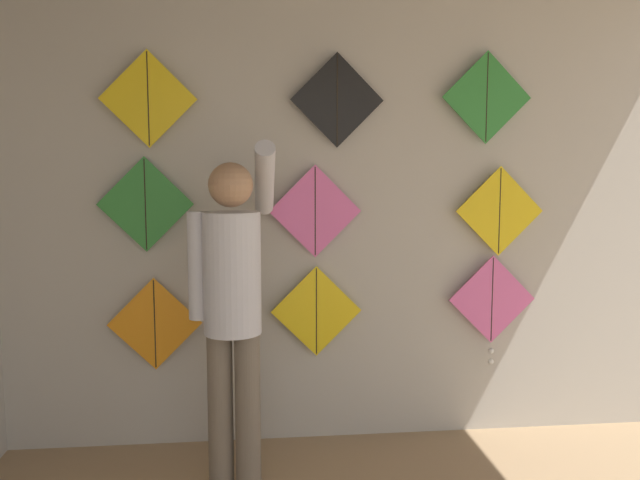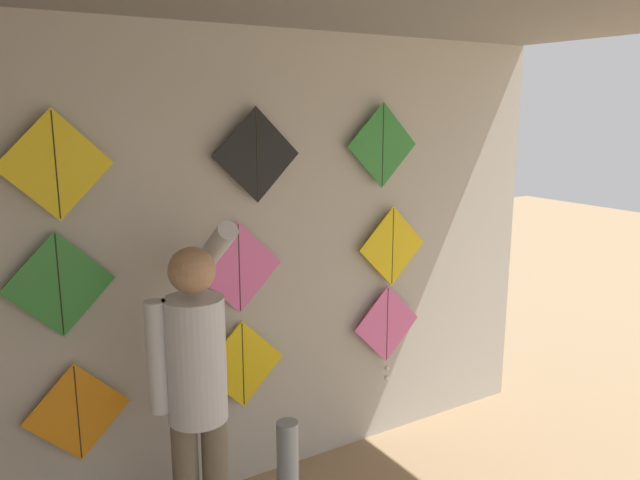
{
  "view_description": "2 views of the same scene",
  "coord_description": "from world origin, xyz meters",
  "px_view_note": "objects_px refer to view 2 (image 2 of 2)",
  "views": [
    {
      "loc": [
        -0.44,
        0.35,
        1.66
      ],
      "look_at": [
        -0.07,
        3.8,
        1.28
      ],
      "focal_mm": 35.0,
      "sensor_mm": 36.0,
      "label": 1
    },
    {
      "loc": [
        -1.54,
        0.78,
        2.35
      ],
      "look_at": [
        0.34,
        3.8,
        1.59
      ],
      "focal_mm": 35.0,
      "sensor_mm": 36.0,
      "label": 2
    }
  ],
  "objects_px": {
    "kite_6": "(56,165)",
    "kite_8": "(383,145)",
    "shopkeeper": "(196,382)",
    "kite_7": "(257,155)",
    "kite_5": "(392,246)",
    "kite_2": "(387,327)",
    "kite_1": "(243,364)",
    "kite_3": "(59,285)",
    "kite_0": "(78,412)",
    "kite_4": "(239,268)"
  },
  "relations": [
    {
      "from": "shopkeeper",
      "to": "kite_2",
      "type": "bearing_deg",
      "value": 31.88
    },
    {
      "from": "kite_2",
      "to": "kite_5",
      "type": "xyz_separation_m",
      "value": [
        0.03,
        0.0,
        0.58
      ]
    },
    {
      "from": "kite_0",
      "to": "kite_2",
      "type": "relative_size",
      "value": 0.8
    },
    {
      "from": "kite_3",
      "to": "kite_8",
      "type": "bearing_deg",
      "value": 0.0
    },
    {
      "from": "kite_2",
      "to": "kite_6",
      "type": "bearing_deg",
      "value": 179.98
    },
    {
      "from": "kite_4",
      "to": "kite_0",
      "type": "bearing_deg",
      "value": 180.0
    },
    {
      "from": "kite_3",
      "to": "kite_2",
      "type": "bearing_deg",
      "value": -0.02
    },
    {
      "from": "kite_8",
      "to": "shopkeeper",
      "type": "bearing_deg",
      "value": -161.4
    },
    {
      "from": "kite_5",
      "to": "kite_7",
      "type": "bearing_deg",
      "value": 180.0
    },
    {
      "from": "kite_5",
      "to": "kite_2",
      "type": "bearing_deg",
      "value": -178.73
    },
    {
      "from": "shopkeeper",
      "to": "kite_4",
      "type": "distance_m",
      "value": 0.81
    },
    {
      "from": "kite_1",
      "to": "kite_8",
      "type": "distance_m",
      "value": 1.65
    },
    {
      "from": "kite_7",
      "to": "kite_8",
      "type": "bearing_deg",
      "value": 0.0
    },
    {
      "from": "shopkeeper",
      "to": "kite_7",
      "type": "xyz_separation_m",
      "value": [
        0.61,
        0.51,
        1.05
      ]
    },
    {
      "from": "kite_5",
      "to": "kite_7",
      "type": "distance_m",
      "value": 1.21
    },
    {
      "from": "shopkeeper",
      "to": "kite_2",
      "type": "relative_size",
      "value": 2.63
    },
    {
      "from": "kite_1",
      "to": "kite_7",
      "type": "relative_size",
      "value": 1.0
    },
    {
      "from": "kite_0",
      "to": "kite_2",
      "type": "bearing_deg",
      "value": -0.02
    },
    {
      "from": "kite_3",
      "to": "kite_8",
      "type": "xyz_separation_m",
      "value": [
        2.03,
        0.0,
        0.63
      ]
    },
    {
      "from": "kite_6",
      "to": "kite_8",
      "type": "bearing_deg",
      "value": 0.0
    },
    {
      "from": "kite_1",
      "to": "kite_2",
      "type": "xyz_separation_m",
      "value": [
        1.1,
        -0.0,
        0.02
      ]
    },
    {
      "from": "kite_7",
      "to": "kite_8",
      "type": "distance_m",
      "value": 0.91
    },
    {
      "from": "shopkeeper",
      "to": "kite_6",
      "type": "xyz_separation_m",
      "value": [
        -0.48,
        0.51,
        1.05
      ]
    },
    {
      "from": "kite_5",
      "to": "kite_1",
      "type": "bearing_deg",
      "value": 180.0
    },
    {
      "from": "kite_6",
      "to": "kite_0",
      "type": "bearing_deg",
      "value": 0.0
    },
    {
      "from": "shopkeeper",
      "to": "kite_0",
      "type": "distance_m",
      "value": 0.75
    },
    {
      "from": "kite_0",
      "to": "kite_2",
      "type": "xyz_separation_m",
      "value": [
        2.07,
        -0.0,
        0.08
      ]
    },
    {
      "from": "kite_2",
      "to": "kite_7",
      "type": "distance_m",
      "value": 1.58
    },
    {
      "from": "kite_3",
      "to": "kite_7",
      "type": "relative_size",
      "value": 1.0
    },
    {
      "from": "kite_2",
      "to": "kite_3",
      "type": "height_order",
      "value": "kite_3"
    },
    {
      "from": "kite_3",
      "to": "kite_5",
      "type": "height_order",
      "value": "kite_3"
    },
    {
      "from": "kite_6",
      "to": "kite_7",
      "type": "relative_size",
      "value": 1.0
    },
    {
      "from": "kite_2",
      "to": "kite_8",
      "type": "distance_m",
      "value": 1.27
    },
    {
      "from": "kite_2",
      "to": "kite_6",
      "type": "distance_m",
      "value": 2.41
    },
    {
      "from": "shopkeeper",
      "to": "kite_7",
      "type": "relative_size",
      "value": 3.29
    },
    {
      "from": "kite_0",
      "to": "kite_5",
      "type": "distance_m",
      "value": 2.2
    },
    {
      "from": "kite_5",
      "to": "kite_8",
      "type": "relative_size",
      "value": 1.0
    },
    {
      "from": "kite_1",
      "to": "kite_8",
      "type": "height_order",
      "value": "kite_8"
    },
    {
      "from": "kite_0",
      "to": "kite_1",
      "type": "xyz_separation_m",
      "value": [
        0.96,
        0.0,
        0.05
      ]
    },
    {
      "from": "kite_7",
      "to": "kite_3",
      "type": "bearing_deg",
      "value": 180.0
    },
    {
      "from": "kite_2",
      "to": "kite_3",
      "type": "xyz_separation_m",
      "value": [
        -2.1,
        0.0,
        0.63
      ]
    },
    {
      "from": "kite_1",
      "to": "kite_4",
      "type": "distance_m",
      "value": 0.61
    },
    {
      "from": "kite_7",
      "to": "kite_0",
      "type": "bearing_deg",
      "value": 180.0
    },
    {
      "from": "kite_7",
      "to": "kite_8",
      "type": "relative_size",
      "value": 1.0
    },
    {
      "from": "kite_0",
      "to": "kite_3",
      "type": "relative_size",
      "value": 1.0
    },
    {
      "from": "kite_0",
      "to": "kite_3",
      "type": "height_order",
      "value": "kite_3"
    },
    {
      "from": "kite_5",
      "to": "kite_8",
      "type": "distance_m",
      "value": 0.69
    },
    {
      "from": "shopkeeper",
      "to": "kite_6",
      "type": "bearing_deg",
      "value": 147.09
    },
    {
      "from": "kite_1",
      "to": "kite_3",
      "type": "distance_m",
      "value": 1.19
    },
    {
      "from": "kite_1",
      "to": "kite_7",
      "type": "xyz_separation_m",
      "value": [
        0.12,
        0.0,
        1.26
      ]
    }
  ]
}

